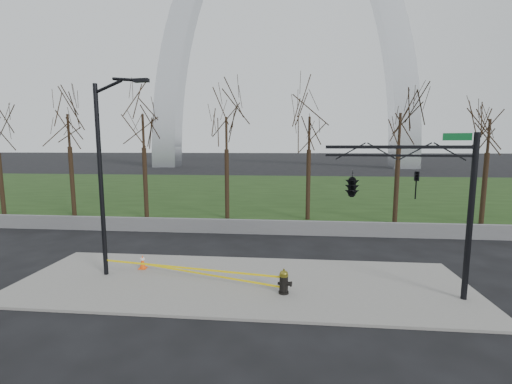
# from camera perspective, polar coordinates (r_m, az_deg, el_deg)

# --- Properties ---
(ground) EXTENTS (500.00, 500.00, 0.00)m
(ground) POSITION_cam_1_polar(r_m,az_deg,el_deg) (14.48, -2.45, -14.89)
(ground) COLOR black
(ground) RESTS_ON ground
(sidewalk) EXTENTS (18.00, 6.00, 0.10)m
(sidewalk) POSITION_cam_1_polar(r_m,az_deg,el_deg) (14.46, -2.45, -14.70)
(sidewalk) COLOR gray
(sidewalk) RESTS_ON ground
(grass_strip) EXTENTS (120.00, 40.00, 0.06)m
(grass_strip) POSITION_cam_1_polar(r_m,az_deg,el_deg) (43.63, 2.97, 0.39)
(grass_strip) COLOR black
(grass_strip) RESTS_ON ground
(guardrail) EXTENTS (60.00, 0.30, 0.90)m
(guardrail) POSITION_cam_1_polar(r_m,az_deg,el_deg) (21.92, 0.43, -5.78)
(guardrail) COLOR #59595B
(guardrail) RESTS_ON ground
(gateway_arch) EXTENTS (66.00, 6.00, 65.00)m
(gateway_arch) POSITION_cam_1_polar(r_m,az_deg,el_deg) (92.28, 4.48, 24.63)
(gateway_arch) COLOR silver
(gateway_arch) RESTS_ON ground
(tree_row) EXTENTS (46.53, 4.00, 8.47)m
(tree_row) POSITION_cam_1_polar(r_m,az_deg,el_deg) (25.32, 1.84, 4.69)
(tree_row) COLOR black
(tree_row) RESTS_ON ground
(fire_hydrant) EXTENTS (0.59, 0.38, 0.94)m
(fire_hydrant) POSITION_cam_1_polar(r_m,az_deg,el_deg) (13.25, 4.66, -14.61)
(fire_hydrant) COLOR black
(fire_hydrant) RESTS_ON sidewalk
(traffic_cone) EXTENTS (0.35, 0.35, 0.63)m
(traffic_cone) POSITION_cam_1_polar(r_m,az_deg,el_deg) (16.49, -18.22, -10.87)
(traffic_cone) COLOR #FF510D
(traffic_cone) RESTS_ON sidewalk
(street_light) EXTENTS (2.39, 0.40, 8.21)m
(street_light) POSITION_cam_1_polar(r_m,az_deg,el_deg) (15.43, -23.67, 3.84)
(street_light) COLOR black
(street_light) RESTS_ON ground
(traffic_signal_mast) EXTENTS (5.05, 2.54, 6.00)m
(traffic_signal_mast) POSITION_cam_1_polar(r_m,az_deg,el_deg) (13.36, 18.85, 1.23)
(traffic_signal_mast) COLOR black
(traffic_signal_mast) RESTS_ON ground
(caution_tape) EXTENTS (7.58, 2.01, 0.47)m
(caution_tape) POSITION_cam_1_polar(r_m,az_deg,el_deg) (14.45, -9.71, -12.75)
(caution_tape) COLOR yellow
(caution_tape) RESTS_ON ground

